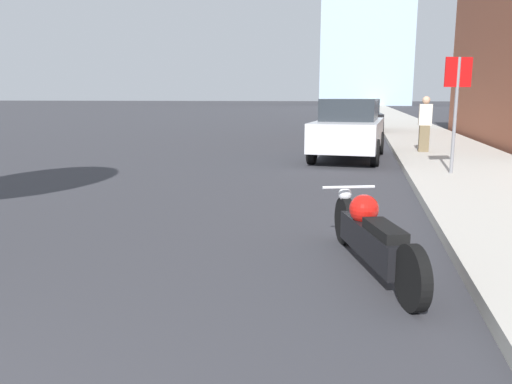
# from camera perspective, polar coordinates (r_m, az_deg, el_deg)

# --- Properties ---
(sidewalk) EXTENTS (3.17, 240.00, 0.15)m
(sidewalk) POSITION_cam_1_polar(r_m,az_deg,el_deg) (40.71, 15.62, 8.10)
(sidewalk) COLOR #B2ADA3
(sidewalk) RESTS_ON ground_plane
(motorcycle) EXTENTS (1.01, 2.40, 0.74)m
(motorcycle) POSITION_cam_1_polar(r_m,az_deg,el_deg) (5.23, 13.02, -4.88)
(motorcycle) COLOR black
(motorcycle) RESTS_ON ground_plane
(parked_car_silver) EXTENTS (2.09, 4.60, 1.69)m
(parked_car_silver) POSITION_cam_1_polar(r_m,az_deg,el_deg) (14.47, 10.60, 7.13)
(parked_car_silver) COLOR #BCBCC1
(parked_car_silver) RESTS_ON ground_plane
(parked_car_black) EXTENTS (1.98, 4.63, 1.64)m
(parked_car_black) POSITION_cam_1_polar(r_m,az_deg,el_deg) (25.09, 12.02, 8.52)
(parked_car_black) COLOR black
(parked_car_black) RESTS_ON ground_plane
(stop_sign) EXTENTS (0.57, 0.26, 2.40)m
(stop_sign) POSITION_cam_1_polar(r_m,az_deg,el_deg) (11.29, 21.95, 10.22)
(stop_sign) COLOR slate
(stop_sign) RESTS_ON sidewalk
(pedestrian) EXTENTS (0.36, 0.23, 1.61)m
(pedestrian) POSITION_cam_1_polar(r_m,az_deg,el_deg) (15.53, 18.73, 7.40)
(pedestrian) COLOR brown
(pedestrian) RESTS_ON sidewalk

